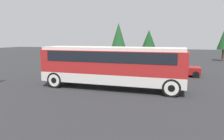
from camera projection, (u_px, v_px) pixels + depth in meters
ground_plane at (112, 88)px, 16.47m from camera, size 120.00×120.00×0.00m
tour_bus at (113, 64)px, 16.16m from camera, size 10.67×2.61×3.10m
parked_car_near at (123, 68)px, 22.49m from camera, size 4.08×1.81×1.39m
parked_car_mid at (178, 69)px, 21.89m from camera, size 4.10×1.92×1.40m
tree_left at (119, 36)px, 41.41m from camera, size 2.91×2.91×6.55m
tree_center at (149, 39)px, 41.20m from camera, size 2.75×2.75×5.25m
tree_right at (224, 40)px, 35.21m from camera, size 2.01×2.01×5.13m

